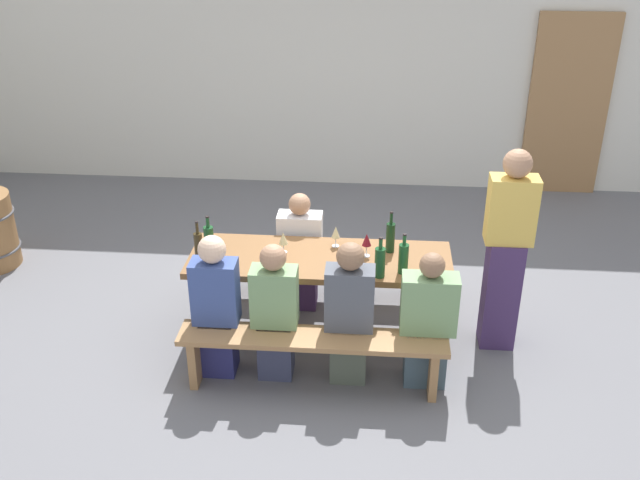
{
  "coord_description": "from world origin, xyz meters",
  "views": [
    {
      "loc": [
        0.4,
        -4.97,
        3.43
      ],
      "look_at": [
        0.0,
        0.0,
        0.9
      ],
      "focal_mm": 40.6,
      "sensor_mm": 36.0,
      "label": 1
    }
  ],
  "objects": [
    {
      "name": "bench_far",
      "position": [
        0.0,
        0.65,
        0.35
      ],
      "size": [
        1.96,
        0.3,
        0.45
      ],
      "color": "#9E7247",
      "rests_on": "ground"
    },
    {
      "name": "seated_guest_near_1",
      "position": [
        -0.29,
        -0.5,
        0.52
      ],
      "size": [
        0.34,
        0.24,
        1.1
      ],
      "rotation": [
        0.0,
        0.0,
        1.57
      ],
      "color": "#353A55",
      "rests_on": "ground"
    },
    {
      "name": "wine_bottle_1",
      "position": [
        -0.89,
        0.05,
        0.86
      ],
      "size": [
        0.08,
        0.08,
        0.3
      ],
      "color": "#194723",
      "rests_on": "tasting_table"
    },
    {
      "name": "bench_near",
      "position": [
        0.0,
        -0.65,
        0.35
      ],
      "size": [
        1.96,
        0.3,
        0.45
      ],
      "color": "#9E7247",
      "rests_on": "ground"
    },
    {
      "name": "wine_glass_1",
      "position": [
        0.36,
        0.05,
        0.89
      ],
      "size": [
        0.07,
        0.07,
        0.2
      ],
      "color": "silver",
      "rests_on": "tasting_table"
    },
    {
      "name": "ground_plane",
      "position": [
        0.0,
        0.0,
        0.0
      ],
      "size": [
        24.0,
        24.0,
        0.0
      ],
      "primitive_type": "plane",
      "color": "slate"
    },
    {
      "name": "wine_bottle_0",
      "position": [
        0.47,
        -0.27,
        0.87
      ],
      "size": [
        0.08,
        0.08,
        0.32
      ],
      "color": "#194723",
      "rests_on": "tasting_table"
    },
    {
      "name": "wine_glass_0",
      "position": [
        0.11,
        0.19,
        0.87
      ],
      "size": [
        0.07,
        0.07,
        0.18
      ],
      "color": "silver",
      "rests_on": "tasting_table"
    },
    {
      "name": "standing_host",
      "position": [
        1.43,
        0.05,
        0.82
      ],
      "size": [
        0.36,
        0.24,
        1.66
      ],
      "rotation": [
        0.0,
        0.0,
        3.14
      ],
      "color": "#3F2956",
      "rests_on": "ground"
    },
    {
      "name": "wine_glass_3",
      "position": [
        -0.29,
        0.05,
        0.87
      ],
      "size": [
        0.07,
        0.07,
        0.18
      ],
      "color": "silver",
      "rests_on": "tasting_table"
    },
    {
      "name": "wine_bottle_2",
      "position": [
        0.54,
        0.14,
        0.88
      ],
      "size": [
        0.07,
        0.07,
        0.35
      ],
      "color": "#143319",
      "rests_on": "tasting_table"
    },
    {
      "name": "wine_bottle_3",
      "position": [
        0.64,
        -0.19,
        0.87
      ],
      "size": [
        0.08,
        0.08,
        0.32
      ],
      "color": "#194723",
      "rests_on": "tasting_table"
    },
    {
      "name": "seated_guest_near_2",
      "position": [
        0.26,
        -0.5,
        0.54
      ],
      "size": [
        0.36,
        0.24,
        1.14
      ],
      "rotation": [
        0.0,
        0.0,
        1.57
      ],
      "color": "#4D5547",
      "rests_on": "ground"
    },
    {
      "name": "seated_guest_near_3",
      "position": [
        0.83,
        -0.5,
        0.5
      ],
      "size": [
        0.41,
        0.24,
        1.08
      ],
      "rotation": [
        0.0,
        0.0,
        1.57
      ],
      "color": "#425865",
      "rests_on": "ground"
    },
    {
      "name": "tasting_table",
      "position": [
        0.0,
        0.0,
        0.66
      ],
      "size": [
        2.06,
        0.7,
        0.75
      ],
      "color": "brown",
      "rests_on": "ground"
    },
    {
      "name": "seated_guest_far_0",
      "position": [
        -0.21,
        0.5,
        0.5
      ],
      "size": [
        0.38,
        0.24,
        1.07
      ],
      "rotation": [
        0.0,
        0.0,
        -1.57
      ],
      "color": "#4A2D5A",
      "rests_on": "ground"
    },
    {
      "name": "wine_bottle_4",
      "position": [
        -0.93,
        -0.13,
        0.87
      ],
      "size": [
        0.07,
        0.07,
        0.33
      ],
      "color": "#332814",
      "rests_on": "tasting_table"
    },
    {
      "name": "seated_guest_near_0",
      "position": [
        -0.73,
        -0.5,
        0.55
      ],
      "size": [
        0.34,
        0.24,
        1.15
      ],
      "rotation": [
        0.0,
        0.0,
        1.57
      ],
      "color": "navy",
      "rests_on": "ground"
    },
    {
      "name": "wooden_door",
      "position": [
        2.58,
        3.32,
        1.05
      ],
      "size": [
        0.9,
        0.06,
        2.1
      ],
      "primitive_type": "cube",
      "color": "#9E7247",
      "rests_on": "ground"
    },
    {
      "name": "back_wall",
      "position": [
        0.0,
        3.46,
        1.6
      ],
      "size": [
        14.0,
        0.2,
        3.2
      ],
      "primitive_type": "cube",
      "color": "silver",
      "rests_on": "ground"
    },
    {
      "name": "wine_glass_2",
      "position": [
        -0.3,
        -0.25,
        0.86
      ],
      "size": [
        0.07,
        0.07,
        0.16
      ],
      "color": "silver",
      "rests_on": "tasting_table"
    }
  ]
}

